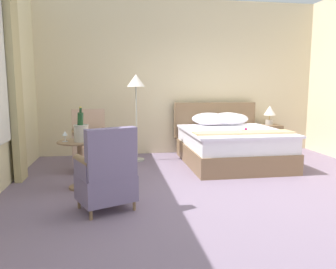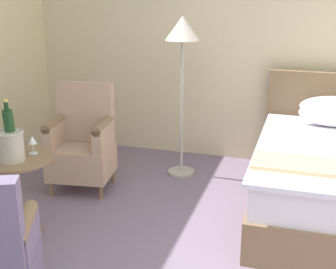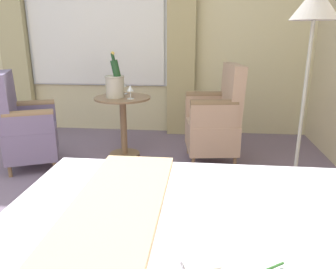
% 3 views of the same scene
% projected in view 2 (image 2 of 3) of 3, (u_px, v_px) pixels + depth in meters
% --- Properties ---
extents(wall_headboard_side, '(5.90, 0.12, 3.15)m').
position_uv_depth(wall_headboard_side, '(292.00, 18.00, 4.82)').
color(wall_headboard_side, beige).
rests_on(wall_headboard_side, ground).
extents(floor_lamp_brass, '(0.34, 0.34, 1.62)m').
position_uv_depth(floor_lamp_brass, '(182.00, 44.00, 4.53)').
color(floor_lamp_brass, '#AFB0A2').
rests_on(floor_lamp_brass, ground).
extents(side_table_round, '(0.60, 0.60, 0.66)m').
position_uv_depth(side_table_round, '(17.00, 187.00, 3.61)').
color(side_table_round, '#816245').
rests_on(side_table_round, ground).
extents(champagne_bucket, '(0.20, 0.20, 0.47)m').
position_uv_depth(champagne_bucket, '(10.00, 142.00, 3.42)').
color(champagne_bucket, '#BBB6A4').
rests_on(champagne_bucket, side_table_round).
extents(wine_glass_near_bucket, '(0.07, 0.07, 0.14)m').
position_uv_depth(wine_glass_near_bucket, '(32.00, 141.00, 3.58)').
color(wine_glass_near_bucket, white).
rests_on(wine_glass_near_bucket, side_table_round).
extents(armchair_by_window, '(0.63, 0.59, 1.02)m').
position_uv_depth(armchair_by_window, '(82.00, 143.00, 4.49)').
color(armchair_by_window, '#816245').
rests_on(armchair_by_window, ground).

